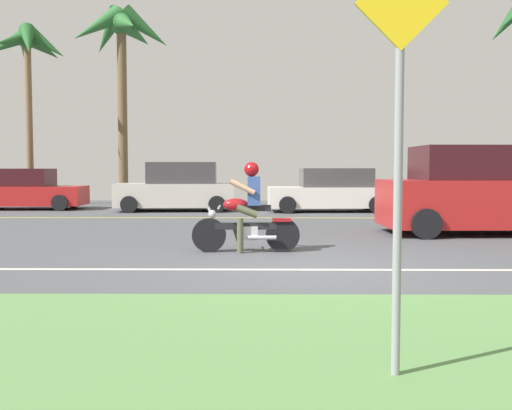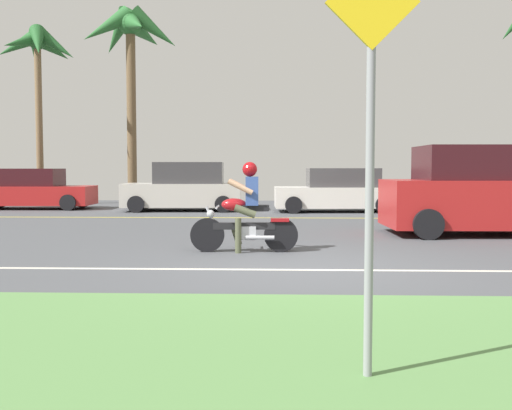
{
  "view_description": "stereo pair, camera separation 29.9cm",
  "coord_description": "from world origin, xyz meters",
  "px_view_note": "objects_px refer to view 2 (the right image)",
  "views": [
    {
      "loc": [
        -0.65,
        -8.79,
        1.48
      ],
      "look_at": [
        -0.78,
        2.76,
        0.76
      ],
      "focal_mm": 41.56,
      "sensor_mm": 36.0,
      "label": 1
    },
    {
      "loc": [
        -0.35,
        -8.78,
        1.48
      ],
      "look_at": [
        -0.78,
        2.76,
        0.76
      ],
      "focal_mm": 41.56,
      "sensor_mm": 36.0,
      "label": 2
    }
  ],
  "objects_px": {
    "parked_car_2": "(338,191)",
    "street_sign": "(371,129)",
    "parked_car_1": "(185,188)",
    "palm_tree_1": "(132,40)",
    "parked_car_0": "(31,190)",
    "motorcyclist": "(245,214)",
    "palm_tree_2": "(37,53)",
    "suv_nearby": "(493,192)",
    "parked_car_3": "(494,191)"
  },
  "relations": [
    {
      "from": "parked_car_0",
      "to": "palm_tree_2",
      "type": "relative_size",
      "value": 0.61
    },
    {
      "from": "palm_tree_1",
      "to": "palm_tree_2",
      "type": "xyz_separation_m",
      "value": [
        -3.47,
        -1.23,
        -0.76
      ]
    },
    {
      "from": "parked_car_0",
      "to": "parked_car_3",
      "type": "distance_m",
      "value": 16.21
    },
    {
      "from": "street_sign",
      "to": "parked_car_3",
      "type": "bearing_deg",
      "value": 67.7
    },
    {
      "from": "parked_car_3",
      "to": "palm_tree_1",
      "type": "bearing_deg",
      "value": 161.55
    },
    {
      "from": "parked_car_1",
      "to": "suv_nearby",
      "type": "bearing_deg",
      "value": -41.42
    },
    {
      "from": "parked_car_3",
      "to": "parked_car_1",
      "type": "bearing_deg",
      "value": 178.99
    },
    {
      "from": "motorcyclist",
      "to": "suv_nearby",
      "type": "bearing_deg",
      "value": 28.93
    },
    {
      "from": "motorcyclist",
      "to": "parked_car_2",
      "type": "xyz_separation_m",
      "value": [
        2.59,
        9.71,
        0.02
      ]
    },
    {
      "from": "parked_car_2",
      "to": "palm_tree_2",
      "type": "relative_size",
      "value": 0.58
    },
    {
      "from": "parked_car_0",
      "to": "street_sign",
      "type": "xyz_separation_m",
      "value": [
        9.55,
        -17.02,
        1.05
      ]
    },
    {
      "from": "parked_car_3",
      "to": "parked_car_0",
      "type": "bearing_deg",
      "value": 177.14
    },
    {
      "from": "parked_car_2",
      "to": "parked_car_3",
      "type": "xyz_separation_m",
      "value": [
        5.25,
        0.14,
        0.02
      ]
    },
    {
      "from": "palm_tree_1",
      "to": "palm_tree_2",
      "type": "relative_size",
      "value": 1.16
    },
    {
      "from": "parked_car_1",
      "to": "parked_car_2",
      "type": "height_order",
      "value": "parked_car_1"
    },
    {
      "from": "suv_nearby",
      "to": "parked_car_3",
      "type": "relative_size",
      "value": 1.09
    },
    {
      "from": "suv_nearby",
      "to": "parked_car_2",
      "type": "bearing_deg",
      "value": 112.3
    },
    {
      "from": "parked_car_0",
      "to": "parked_car_3",
      "type": "relative_size",
      "value": 0.97
    },
    {
      "from": "suv_nearby",
      "to": "palm_tree_2",
      "type": "xyz_separation_m",
      "value": [
        -14.33,
        10.12,
        5.06
      ]
    },
    {
      "from": "motorcyclist",
      "to": "parked_car_2",
      "type": "bearing_deg",
      "value": 75.07
    },
    {
      "from": "street_sign",
      "to": "parked_car_1",
      "type": "bearing_deg",
      "value": 103.25
    },
    {
      "from": "suv_nearby",
      "to": "parked_car_3",
      "type": "bearing_deg",
      "value": 70.15
    },
    {
      "from": "suv_nearby",
      "to": "motorcyclist",
      "type": "bearing_deg",
      "value": -151.07
    },
    {
      "from": "street_sign",
      "to": "parked_car_2",
      "type": "bearing_deg",
      "value": 85.05
    },
    {
      "from": "motorcyclist",
      "to": "palm_tree_1",
      "type": "bearing_deg",
      "value": 111.05
    },
    {
      "from": "palm_tree_1",
      "to": "motorcyclist",
      "type": "bearing_deg",
      "value": -68.95
    },
    {
      "from": "palm_tree_2",
      "to": "street_sign",
      "type": "relative_size",
      "value": 2.47
    },
    {
      "from": "parked_car_1",
      "to": "street_sign",
      "type": "distance_m",
      "value": 16.87
    },
    {
      "from": "parked_car_0",
      "to": "parked_car_2",
      "type": "relative_size",
      "value": 1.04
    },
    {
      "from": "parked_car_0",
      "to": "parked_car_2",
      "type": "bearing_deg",
      "value": -4.97
    },
    {
      "from": "motorcyclist",
      "to": "street_sign",
      "type": "bearing_deg",
      "value": -79.35
    },
    {
      "from": "parked_car_1",
      "to": "palm_tree_1",
      "type": "distance_m",
      "value": 7.89
    },
    {
      "from": "parked_car_2",
      "to": "parked_car_3",
      "type": "bearing_deg",
      "value": 1.56
    },
    {
      "from": "parked_car_1",
      "to": "street_sign",
      "type": "bearing_deg",
      "value": -76.75
    },
    {
      "from": "motorcyclist",
      "to": "palm_tree_2",
      "type": "height_order",
      "value": "palm_tree_2"
    },
    {
      "from": "parked_car_2",
      "to": "palm_tree_1",
      "type": "distance_m",
      "value": 11.12
    },
    {
      "from": "motorcyclist",
      "to": "parked_car_3",
      "type": "relative_size",
      "value": 0.43
    },
    {
      "from": "parked_car_0",
      "to": "parked_car_1",
      "type": "bearing_deg",
      "value": -6.25
    },
    {
      "from": "parked_car_2",
      "to": "suv_nearby",
      "type": "bearing_deg",
      "value": -67.7
    },
    {
      "from": "parked_car_2",
      "to": "street_sign",
      "type": "distance_m",
      "value": 16.16
    },
    {
      "from": "parked_car_2",
      "to": "parked_car_1",
      "type": "bearing_deg",
      "value": 176.42
    },
    {
      "from": "motorcyclist",
      "to": "palm_tree_1",
      "type": "height_order",
      "value": "palm_tree_1"
    },
    {
      "from": "parked_car_1",
      "to": "parked_car_3",
      "type": "height_order",
      "value": "parked_car_1"
    },
    {
      "from": "palm_tree_1",
      "to": "parked_car_0",
      "type": "bearing_deg",
      "value": -128.01
    },
    {
      "from": "parked_car_0",
      "to": "parked_car_1",
      "type": "height_order",
      "value": "parked_car_1"
    },
    {
      "from": "parked_car_3",
      "to": "palm_tree_2",
      "type": "relative_size",
      "value": 0.63
    },
    {
      "from": "parked_car_2",
      "to": "palm_tree_2",
      "type": "height_order",
      "value": "palm_tree_2"
    },
    {
      "from": "parked_car_2",
      "to": "street_sign",
      "type": "height_order",
      "value": "street_sign"
    },
    {
      "from": "palm_tree_2",
      "to": "suv_nearby",
      "type": "bearing_deg",
      "value": -35.22
    },
    {
      "from": "suv_nearby",
      "to": "palm_tree_2",
      "type": "distance_m",
      "value": 18.25
    }
  ]
}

